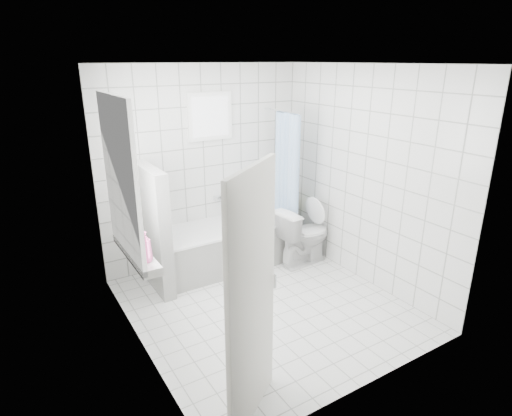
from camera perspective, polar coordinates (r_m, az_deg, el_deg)
ground at (r=4.97m, az=1.25°, el=-12.85°), size 3.00×3.00×0.00m
ceiling at (r=4.21m, az=1.52°, el=18.69°), size 3.00×3.00×0.00m
wall_back at (r=5.69m, az=-6.92°, el=5.48°), size 2.80×0.02×2.60m
wall_front at (r=3.34m, az=15.56°, el=-5.14°), size 2.80×0.02×2.60m
wall_left at (r=3.88m, az=-16.27°, el=-1.79°), size 0.02×3.00×2.60m
wall_right at (r=5.28m, az=14.25°, el=3.96°), size 0.02×3.00×2.60m
window_left at (r=4.07m, az=-17.24°, el=3.57°), size 0.01×0.90×1.40m
window_back at (r=5.57m, az=-6.04°, el=12.04°), size 0.50×0.01×0.50m
window_sill at (r=4.33m, az=-15.70°, el=-5.78°), size 0.18×1.02×0.08m
door at (r=3.13m, az=-0.54°, el=-12.41°), size 0.67×0.50×2.00m
bathtub at (r=5.74m, az=-4.03°, el=-4.98°), size 1.82×0.77×0.58m
partition_wall at (r=5.17m, az=-13.50°, el=-2.74°), size 0.15×0.85×1.50m
tiled_ledge at (r=6.48m, az=3.68°, el=-2.18°), size 0.40×0.24×0.55m
toilet at (r=5.79m, az=6.36°, el=-3.66°), size 0.81×0.50×0.79m
curtain_rod at (r=5.69m, az=3.47°, el=12.76°), size 0.02×0.80×0.02m
shower_curtain at (r=5.76m, az=4.04°, el=3.69°), size 0.14×0.48×1.78m
tub_faucet at (r=5.86m, az=-4.82°, el=1.39°), size 0.18×0.06×0.06m
sill_bottles at (r=4.19m, az=-15.48°, el=-3.81°), size 0.18×0.57×0.33m
ledge_bottles at (r=6.31m, az=4.04°, el=0.91°), size 0.18×0.15×0.23m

